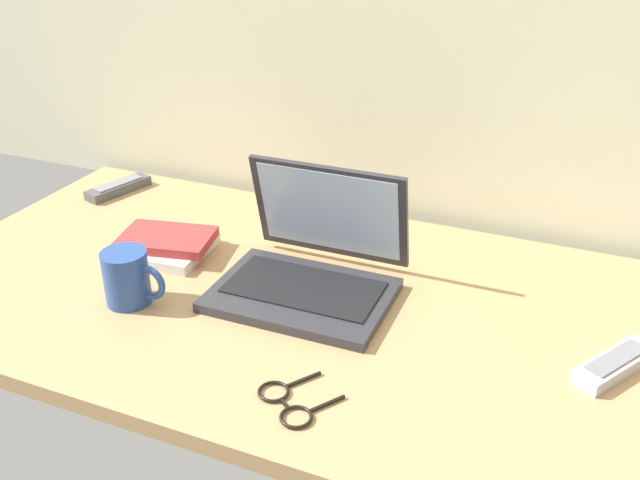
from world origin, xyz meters
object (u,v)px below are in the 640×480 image
(laptop, at_px, (311,265))
(remote_control_near, at_px, (118,188))
(remote_control_far, at_px, (615,364))
(book_stack, at_px, (167,244))
(eyeglasses, at_px, (287,403))
(coffee_mug, at_px, (128,277))

(laptop, height_order, remote_control_near, laptop)
(remote_control_far, height_order, book_stack, book_stack)
(remote_control_near, relative_size, eyeglasses, 1.22)
(laptop, height_order, eyeglasses, laptop)
(coffee_mug, bearing_deg, laptop, 31.89)
(book_stack, bearing_deg, coffee_mug, -76.28)
(remote_control_near, xyz_separation_m, book_stack, (0.28, -0.21, 0.01))
(remote_control_far, bearing_deg, remote_control_near, 166.59)
(coffee_mug, bearing_deg, book_stack, 103.72)
(laptop, height_order, book_stack, laptop)
(laptop, bearing_deg, eyeglasses, -72.65)
(coffee_mug, xyz_separation_m, eyeglasses, (0.37, -0.14, -0.05))
(remote_control_near, bearing_deg, eyeglasses, -37.45)
(eyeglasses, relative_size, book_stack, 0.69)
(laptop, relative_size, coffee_mug, 2.62)
(laptop, relative_size, remote_control_far, 1.94)
(eyeglasses, bearing_deg, laptop, 107.35)
(remote_control_near, distance_m, eyeglasses, 0.87)
(laptop, height_order, remote_control_far, laptop)
(remote_control_far, bearing_deg, laptop, 174.98)
(coffee_mug, distance_m, book_stack, 0.19)
(remote_control_near, height_order, remote_control_far, same)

